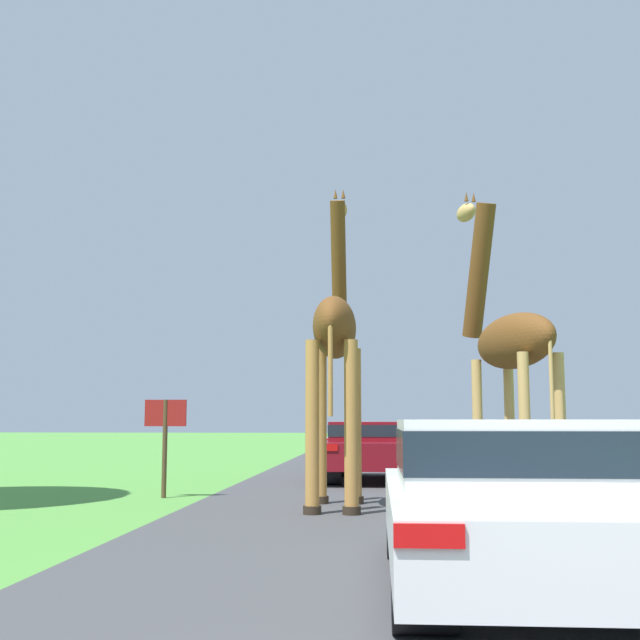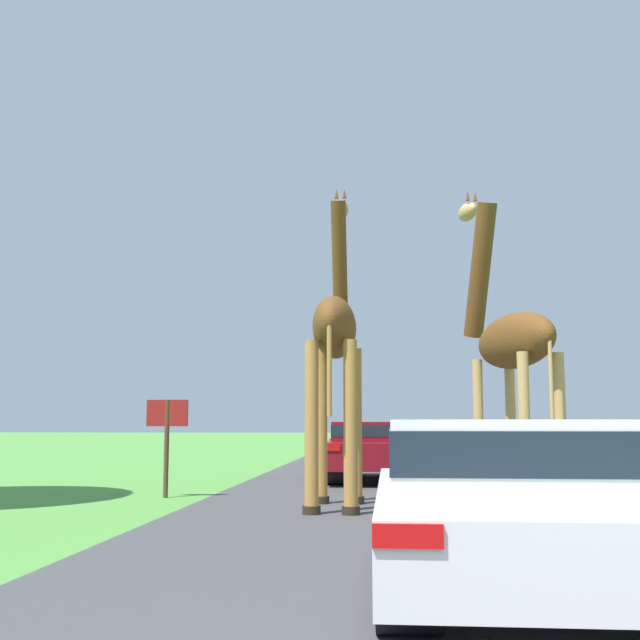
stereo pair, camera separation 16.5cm
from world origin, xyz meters
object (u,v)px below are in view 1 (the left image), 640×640
Objects in this scene: giraffe_near_road at (335,343)px; sign_post at (165,429)px; car_queue_right at (361,441)px; giraffe_companion at (508,340)px; car_far_ahead at (372,448)px; car_queue_left at (436,436)px; car_lead_maroon at (517,496)px.

sign_post is (-2.91, 1.33, -1.29)m from giraffe_near_road.
giraffe_near_road is 10.98m from car_queue_right.
car_far_ahead is (-2.08, 5.28, -1.76)m from giraffe_companion.
car_queue_right is 0.94× the size of car_queue_left.
car_lead_maroon is 22.73m from car_queue_left.
car_queue_right is 5.46m from car_far_ahead.
giraffe_near_road reaches higher than car_queue_left.
sign_post reaches higher than car_lead_maroon.
giraffe_near_road is 1.28× the size of car_far_ahead.
giraffe_near_road is at bearing -24.67° from sign_post.
giraffe_near_road is 3.19× the size of sign_post.
car_queue_right is 9.99m from sign_post.
car_lead_maroon is (-0.87, -5.63, -1.76)m from giraffe_companion.
sign_post is at bearing 155.85° from giraffe_near_road.
sign_post is at bearing -107.79° from car_queue_right.
car_lead_maroon is 8.27m from sign_post.
giraffe_companion is at bearing -77.29° from car_queue_right.
giraffe_near_road is 17.48m from car_queue_left.
giraffe_companion reaches higher than car_far_ahead.
car_far_ahead is (-2.21, -11.79, -0.03)m from car_queue_left.
sign_post is at bearing -129.91° from car_far_ahead.
giraffe_companion is at bearing -68.51° from car_far_ahead.
car_lead_maroon is 1.02× the size of car_queue_right.
giraffe_near_road reaches higher than car_far_ahead.
car_queue_left reaches higher than car_lead_maroon.
giraffe_companion is 5.96m from car_lead_maroon.
giraffe_near_road reaches higher than car_lead_maroon.
car_far_ahead is at bearing 85.39° from giraffe_near_road.
sign_post is (-3.05, -9.50, 0.44)m from car_queue_right.
giraffe_near_road reaches higher than car_queue_right.
car_far_ahead is at bearing -100.60° from car_queue_left.
car_lead_maroon is 2.76× the size of sign_post.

